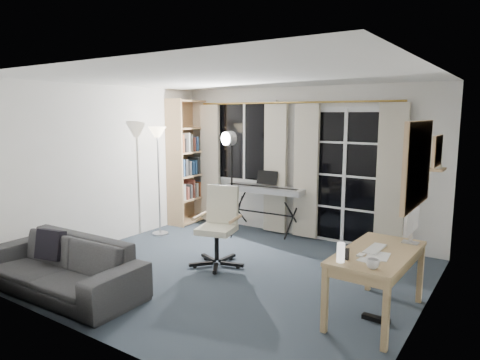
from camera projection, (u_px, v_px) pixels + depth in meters
name	position (u px, v px, depth m)	size (l,w,h in m)	color
floor	(230.00, 272.00, 5.41)	(4.50, 4.00, 0.02)	#313D48
window	(245.00, 142.00, 7.37)	(1.20, 0.08, 1.40)	white
french_door	(345.00, 177.00, 6.45)	(1.32, 0.09, 2.11)	white
curtains	(290.00, 169.00, 6.86)	(3.60, 0.07, 2.13)	gold
bookshelf	(190.00, 164.00, 7.85)	(0.40, 1.05, 2.23)	tan
torchiere_lamp	(158.00, 148.00, 6.86)	(0.33, 0.33, 1.77)	#B2B2B7
keyboard_piano	(264.00, 190.00, 6.96)	(1.37, 0.71, 0.98)	black
studio_light	(229.00, 151.00, 6.78)	(0.37, 0.38, 1.74)	black
office_chair	(220.00, 218.00, 5.64)	(0.72, 0.70, 1.04)	black
desk	(377.00, 259.00, 4.14)	(0.66, 1.26, 0.66)	#A17B52
monitor	(411.00, 219.00, 4.35)	(0.16, 0.48, 0.42)	silver
desk_clutter	(364.00, 271.00, 4.01)	(0.41, 0.75, 0.84)	white
mug	(373.00, 263.00, 3.65)	(0.11, 0.09, 0.11)	silver
wall_mirror	(417.00, 164.00, 3.66)	(0.04, 0.94, 0.74)	tan
framed_print	(437.00, 151.00, 4.38)	(0.03, 0.42, 0.32)	tan
wall_shelf	(437.00, 164.00, 4.86)	(0.16, 0.30, 0.18)	tan
sofa	(59.00, 257.00, 4.74)	(2.06, 0.67, 0.80)	#29292C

